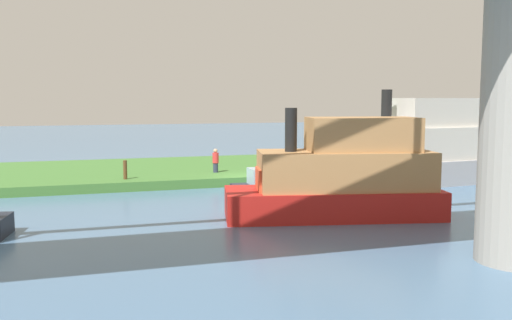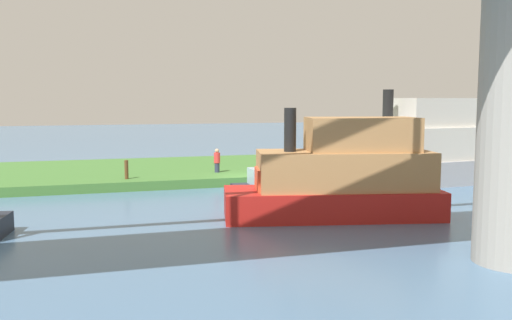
{
  "view_description": "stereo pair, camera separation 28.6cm",
  "coord_description": "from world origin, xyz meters",
  "px_view_note": "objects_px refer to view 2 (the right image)",
  "views": [
    {
      "loc": [
        8.91,
        29.02,
        4.72
      ],
      "look_at": [
        1.26,
        5.0,
        2.0
      ],
      "focal_mm": 39.3,
      "sensor_mm": 36.0,
      "label": 1
    },
    {
      "loc": [
        8.64,
        29.11,
        4.72
      ],
      "look_at": [
        1.26,
        5.0,
        2.0
      ],
      "focal_mm": 39.3,
      "sensor_mm": 36.0,
      "label": 2
    }
  ],
  "objects_px": {
    "person_on_bank": "(217,160)",
    "mooring_post": "(126,170)",
    "skiff_small": "(423,149)",
    "motorboat_white": "(275,187)",
    "houseboat_blue": "(340,177)"
  },
  "relations": [
    {
      "from": "person_on_bank",
      "to": "mooring_post",
      "type": "relative_size",
      "value": 1.38
    },
    {
      "from": "skiff_small",
      "to": "motorboat_white",
      "type": "distance_m",
      "value": 9.7
    },
    {
      "from": "mooring_post",
      "to": "houseboat_blue",
      "type": "xyz_separation_m",
      "value": [
        -7.66,
        10.12,
        0.63
      ]
    },
    {
      "from": "person_on_bank",
      "to": "motorboat_white",
      "type": "distance_m",
      "value": 6.49
    },
    {
      "from": "person_on_bank",
      "to": "houseboat_blue",
      "type": "distance_m",
      "value": 11.67
    },
    {
      "from": "person_on_bank",
      "to": "skiff_small",
      "type": "height_order",
      "value": "skiff_small"
    },
    {
      "from": "person_on_bank",
      "to": "houseboat_blue",
      "type": "xyz_separation_m",
      "value": [
        -2.41,
        11.41,
        0.43
      ]
    },
    {
      "from": "person_on_bank",
      "to": "houseboat_blue",
      "type": "relative_size",
      "value": 0.15
    },
    {
      "from": "houseboat_blue",
      "to": "motorboat_white",
      "type": "relative_size",
      "value": 2.07
    },
    {
      "from": "skiff_small",
      "to": "motorboat_white",
      "type": "bearing_deg",
      "value": 10.88
    },
    {
      "from": "mooring_post",
      "to": "skiff_small",
      "type": "relative_size",
      "value": 0.1
    },
    {
      "from": "motorboat_white",
      "to": "mooring_post",
      "type": "bearing_deg",
      "value": -37.05
    },
    {
      "from": "skiff_small",
      "to": "motorboat_white",
      "type": "relative_size",
      "value": 2.43
    },
    {
      "from": "mooring_post",
      "to": "motorboat_white",
      "type": "relative_size",
      "value": 0.23
    },
    {
      "from": "person_on_bank",
      "to": "motorboat_white",
      "type": "xyz_separation_m",
      "value": [
        -1.39,
        6.3,
        -0.69
      ]
    }
  ]
}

